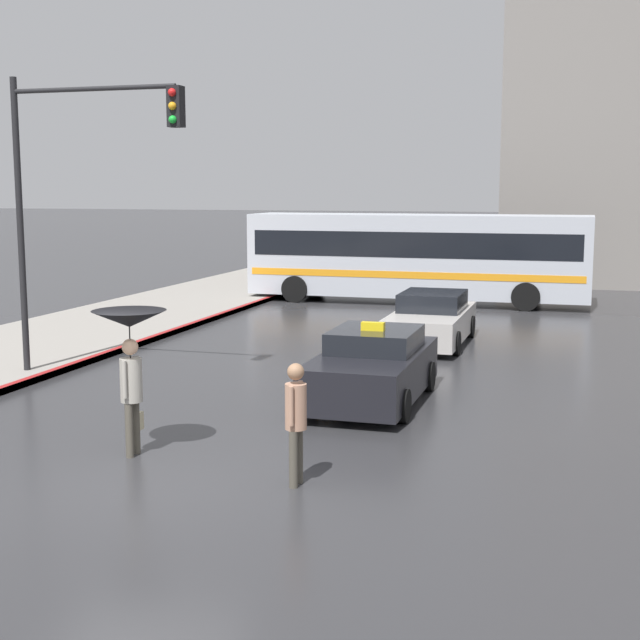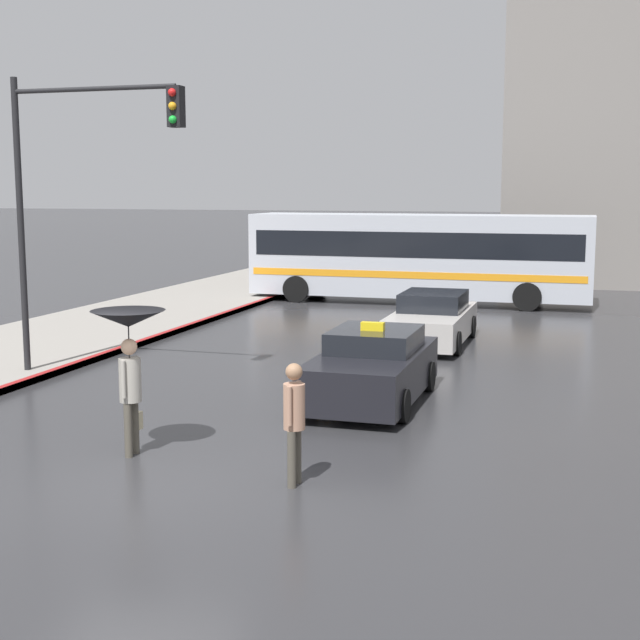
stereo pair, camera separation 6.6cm
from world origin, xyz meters
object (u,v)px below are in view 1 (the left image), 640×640
(taxi, at_px, (373,368))
(city_bus, at_px, (417,254))
(sedan_red, at_px, (431,320))
(pedestrian_man, at_px, (296,414))
(pedestrian_with_umbrella, at_px, (130,338))
(traffic_light, at_px, (78,172))

(taxi, bearing_deg, city_bus, -82.48)
(taxi, distance_m, city_bus, 15.40)
(sedan_red, bearing_deg, pedestrian_man, 90.70)
(sedan_red, distance_m, pedestrian_with_umbrella, 11.57)
(pedestrian_with_umbrella, xyz_separation_m, pedestrian_man, (2.83, -0.60, -0.81))
(city_bus, relative_size, traffic_light, 1.90)
(traffic_light, bearing_deg, taxi, -0.96)
(sedan_red, bearing_deg, traffic_light, 46.70)
(taxi, height_order, sedan_red, taxi)
(taxi, relative_size, city_bus, 0.35)
(taxi, bearing_deg, pedestrian_man, 91.26)
(pedestrian_with_umbrella, relative_size, traffic_light, 0.35)
(taxi, height_order, city_bus, city_bus)
(sedan_red, distance_m, traffic_light, 9.89)
(city_bus, height_order, pedestrian_man, city_bus)
(pedestrian_man, xyz_separation_m, traffic_light, (-6.41, 5.13, 3.39))
(pedestrian_with_umbrella, bearing_deg, pedestrian_man, -102.78)
(pedestrian_man, bearing_deg, taxi, -177.30)
(taxi, xyz_separation_m, city_bus, (-2.01, 15.23, 1.09))
(pedestrian_with_umbrella, xyz_separation_m, traffic_light, (-3.58, 4.53, 2.58))
(taxi, distance_m, pedestrian_with_umbrella, 5.33)
(city_bus, height_order, traffic_light, traffic_light)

